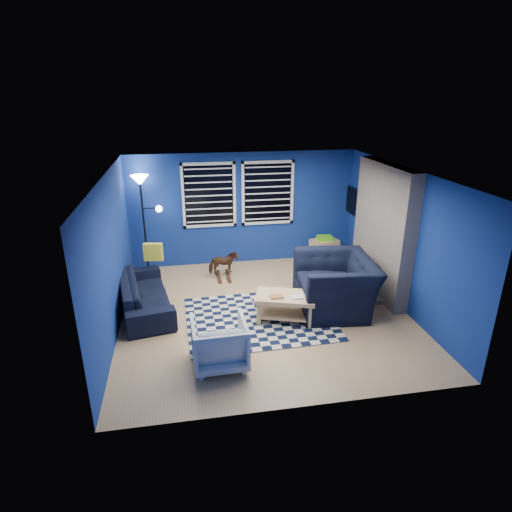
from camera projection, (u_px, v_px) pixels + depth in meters
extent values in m
plane|color=tan|center=(264.00, 312.00, 7.68)|extent=(5.00, 5.00, 0.00)
plane|color=white|center=(265.00, 173.00, 6.78)|extent=(5.00, 5.00, 0.00)
plane|color=navy|center=(243.00, 209.00, 9.52)|extent=(5.00, 0.00, 5.00)
plane|color=navy|center=(111.00, 256.00, 6.82)|extent=(0.00, 5.00, 5.00)
plane|color=navy|center=(402.00, 239.00, 7.64)|extent=(0.00, 5.00, 5.00)
cube|color=gray|center=(383.00, 230.00, 8.07)|extent=(0.26, 2.00, 2.50)
cube|color=black|center=(371.00, 275.00, 8.38)|extent=(0.04, 0.70, 0.60)
cube|color=gray|center=(363.00, 289.00, 8.47)|extent=(0.50, 1.20, 0.08)
cube|color=black|center=(209.00, 195.00, 9.26)|extent=(1.05, 0.02, 1.30)
cube|color=white|center=(208.00, 164.00, 9.00)|extent=(1.17, 0.05, 0.06)
cube|color=white|center=(210.00, 225.00, 9.49)|extent=(1.17, 0.05, 0.06)
cube|color=black|center=(268.00, 193.00, 9.47)|extent=(1.05, 0.02, 1.30)
cube|color=white|center=(268.00, 162.00, 9.21)|extent=(1.17, 0.05, 0.06)
cube|color=white|center=(267.00, 222.00, 9.70)|extent=(1.17, 0.05, 0.06)
cube|color=black|center=(356.00, 203.00, 9.41)|extent=(0.06, 1.00, 0.58)
cube|color=black|center=(355.00, 203.00, 9.40)|extent=(0.01, 0.92, 0.50)
cube|color=black|center=(259.00, 318.00, 7.46)|extent=(2.55, 2.06, 0.02)
imported|color=black|center=(145.00, 294.00, 7.69)|extent=(2.17, 1.15, 0.60)
imported|color=black|center=(335.00, 284.00, 7.65)|extent=(1.59, 1.42, 0.96)
imported|color=gray|center=(219.00, 343.00, 6.10)|extent=(0.79, 0.81, 0.72)
imported|color=#472A17|center=(223.00, 264.00, 8.98)|extent=(0.34, 0.63, 0.51)
cube|color=#DAB77A|center=(285.00, 297.00, 7.26)|extent=(1.14, 0.87, 0.07)
cube|color=#DAB77A|center=(285.00, 313.00, 7.37)|extent=(1.03, 0.76, 0.03)
cube|color=#9F612D|center=(277.00, 297.00, 7.16)|extent=(0.26, 0.22, 0.03)
cube|color=silver|center=(297.00, 297.00, 7.15)|extent=(0.21, 0.18, 0.02)
cube|color=#DAB77A|center=(263.00, 318.00, 7.07)|extent=(0.08, 0.08, 0.40)
cube|color=#DAB77A|center=(313.00, 313.00, 7.21)|extent=(0.08, 0.08, 0.40)
cube|color=#DAB77A|center=(258.00, 305.00, 7.48)|extent=(0.08, 0.08, 0.40)
cube|color=#DAB77A|center=(305.00, 301.00, 7.62)|extent=(0.08, 0.08, 0.40)
cube|color=#DAB77A|center=(324.00, 250.00, 9.96)|extent=(0.68, 0.54, 0.50)
cube|color=black|center=(324.00, 250.00, 9.96)|extent=(0.59, 0.48, 0.40)
cube|color=#65DE1A|center=(325.00, 238.00, 9.85)|extent=(0.40, 0.34, 0.09)
cylinder|color=black|center=(149.00, 271.00, 9.39)|extent=(0.27, 0.27, 0.03)
cylinder|color=black|center=(144.00, 228.00, 9.03)|extent=(0.04, 0.04, 1.98)
cone|color=white|center=(140.00, 180.00, 8.66)|extent=(0.36, 0.36, 0.20)
sphere|color=white|center=(159.00, 209.00, 8.88)|extent=(0.13, 0.13, 0.13)
cube|color=yellow|center=(153.00, 252.00, 8.34)|extent=(0.38, 0.17, 0.35)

